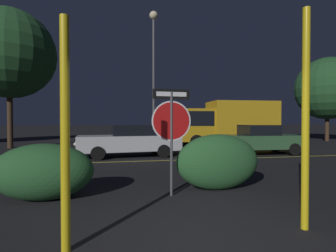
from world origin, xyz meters
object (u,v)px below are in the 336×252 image
object	(u,v)px
hedge_bush_2	(218,162)
tree_0	(9,54)
delivery_truck	(222,122)
yellow_pole_left	(65,134)
passing_car_3	(260,140)
hedge_bush_1	(43,172)
passing_car_2	(130,141)
stop_sign	(171,121)
street_lamp	(154,56)
tree_1	(327,89)
yellow_pole_right	(306,119)

from	to	relation	value
hedge_bush_2	tree_0	size ratio (longest dim) A/B	0.24
delivery_truck	tree_0	xyz separation A→B (m)	(-13.38, 1.39, 4.22)
yellow_pole_left	delivery_truck	size ratio (longest dim) A/B	0.42
yellow_pole_left	passing_car_3	world-z (taller)	yellow_pole_left
hedge_bush_2	tree_0	world-z (taller)	tree_0
delivery_truck	hedge_bush_1	bearing A→B (deg)	143.93
passing_car_2	stop_sign	bearing A→B (deg)	179.81
street_lamp	stop_sign	bearing A→B (deg)	-95.89
yellow_pole_left	passing_car_3	bearing A→B (deg)	47.85
stop_sign	street_lamp	xyz separation A→B (m)	(1.08, 10.48, 4.09)
hedge_bush_2	passing_car_3	bearing A→B (deg)	52.18
stop_sign	tree_1	bearing A→B (deg)	37.07
yellow_pole_right	hedge_bush_2	distance (m)	2.70
yellow_pole_left	hedge_bush_2	world-z (taller)	yellow_pole_left
street_lamp	tree_1	xyz separation A→B (m)	(15.12, 2.82, -1.34)
delivery_truck	yellow_pole_left	bearing A→B (deg)	152.37
street_lamp	yellow_pole_left	bearing A→B (deg)	-102.98
yellow_pole_left	delivery_truck	world-z (taller)	yellow_pole_left
yellow_pole_left	passing_car_2	xyz separation A→B (m)	(1.26, 8.94, -0.75)
yellow_pole_left	passing_car_2	distance (m)	9.06
yellow_pole_left	delivery_truck	bearing A→B (deg)	59.67
hedge_bush_1	hedge_bush_2	size ratio (longest dim) A/B	1.00
yellow_pole_left	hedge_bush_2	xyz separation A→B (m)	(3.05, 2.49, -0.82)
yellow_pole_left	hedge_bush_2	distance (m)	4.02
yellow_pole_left	tree_1	xyz separation A→B (m)	(18.04, 15.50, 2.92)
yellow_pole_left	tree_0	bearing A→B (deg)	112.19
hedge_bush_2	passing_car_2	xyz separation A→B (m)	(-1.79, 6.45, 0.07)
yellow_pole_left	yellow_pole_right	size ratio (longest dim) A/B	0.88
passing_car_3	tree_0	distance (m)	15.63
passing_car_2	passing_car_3	bearing A→B (deg)	-97.64
hedge_bush_2	passing_car_3	world-z (taller)	passing_car_3
tree_1	yellow_pole_right	bearing A→B (deg)	-133.25
yellow_pole_right	tree_1	bearing A→B (deg)	46.75
delivery_truck	tree_0	world-z (taller)	tree_0
yellow_pole_left	tree_1	bearing A→B (deg)	40.67
hedge_bush_2	passing_car_2	size ratio (longest dim) A/B	0.42
delivery_truck	passing_car_3	bearing A→B (deg)	-173.51
hedge_bush_1	street_lamp	bearing A→B (deg)	69.68
passing_car_2	tree_0	bearing A→B (deg)	47.77
yellow_pole_left	passing_car_3	xyz separation A→B (m)	(7.83, 8.65, -0.76)
passing_car_3	tree_0	xyz separation A→B (m)	(-13.66, 5.64, 5.09)
hedge_bush_1	stop_sign	bearing A→B (deg)	-4.48
passing_car_3	street_lamp	distance (m)	8.09
yellow_pole_left	tree_1	size ratio (longest dim) A/B	0.43
passing_car_2	tree_0	world-z (taller)	tree_0
street_lamp	tree_0	world-z (taller)	tree_0
yellow_pole_right	passing_car_3	xyz separation A→B (m)	(4.35, 8.62, -0.96)
delivery_truck	tree_1	distance (m)	11.16
passing_car_3	tree_1	size ratio (longest dim) A/B	0.61
stop_sign	passing_car_2	distance (m)	6.83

